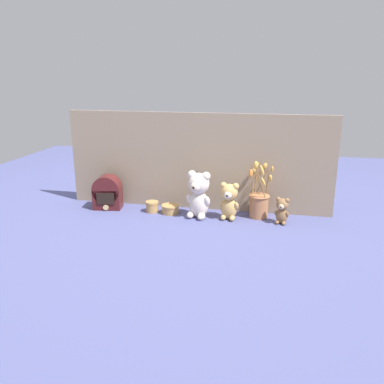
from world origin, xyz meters
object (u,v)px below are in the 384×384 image
Objects in this scene: decorative_tin_tall at (152,207)px; decorative_tin_short at (170,209)px; vintage_radio at (107,193)px; teddy_bear_large at (199,194)px; teddy_bear_medium at (229,200)px; teddy_bear_small at (282,210)px; flower_vase at (259,202)px.

decorative_tin_short is (0.11, -0.00, -0.01)m from decorative_tin_tall.
teddy_bear_large is at bearing -4.30° from vintage_radio.
teddy_bear_medium is (0.18, 0.01, -0.03)m from teddy_bear_large.
teddy_bear_small is at bearing -3.05° from decorative_tin_tall.
teddy_bear_large is 0.48m from teddy_bear_small.
vintage_radio reaches higher than teddy_bear_small.
teddy_bear_medium is 0.18m from flower_vase.
teddy_bear_large is 0.32m from decorative_tin_tall.
teddy_bear_large is 3.58× the size of decorative_tin_tall.
teddy_bear_small is 0.16m from flower_vase.
flower_vase is at bearing 22.68° from teddy_bear_medium.
decorative_tin_short is (-0.52, -0.04, -0.07)m from flower_vase.
teddy_bear_small is at bearing -3.45° from decorative_tin_short.
decorative_tin_tall is (-0.64, -0.04, -0.06)m from flower_vase.
teddy_bear_small is 1.43× the size of decorative_tin_short.
flower_vase is at bearing 147.86° from teddy_bear_small.
teddy_bear_medium is 2.05× the size of decorative_tin_short.
teddy_bear_small is 1.06m from vintage_radio.
decorative_tin_tall is (0.29, -0.01, -0.07)m from vintage_radio.
flower_vase reaches higher than decorative_tin_short.
teddy_bear_large is 0.83× the size of flower_vase.
decorative_tin_short is (-0.35, 0.03, -0.09)m from teddy_bear_medium.
teddy_bear_large reaches higher than decorative_tin_short.
teddy_bear_medium is 0.76m from vintage_radio.
teddy_bear_medium reaches higher than decorative_tin_tall.
decorative_tin_short is at bearing 175.74° from teddy_bear_medium.
teddy_bear_small is at bearing -32.14° from flower_vase.
vintage_radio is (-0.58, 0.04, -0.04)m from teddy_bear_large.
flower_vase reaches higher than teddy_bear_medium.
decorative_tin_tall is 0.73× the size of decorative_tin_short.
flower_vase is 0.64m from decorative_tin_tall.
teddy_bear_medium is 0.65× the size of flower_vase.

